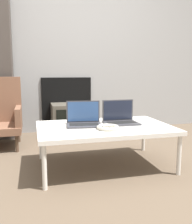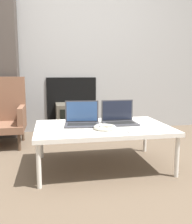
{
  "view_description": "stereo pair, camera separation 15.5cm",
  "coord_description": "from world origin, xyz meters",
  "px_view_note": "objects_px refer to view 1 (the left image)",
  "views": [
    {
      "loc": [
        -0.62,
        -1.8,
        0.86
      ],
      "look_at": [
        0.0,
        0.63,
        0.46
      ],
      "focal_mm": 40.0,
      "sensor_mm": 36.0,
      "label": 1
    },
    {
      "loc": [
        -0.47,
        -1.84,
        0.86
      ],
      "look_at": [
        0.0,
        0.63,
        0.46
      ],
      "focal_mm": 40.0,
      "sensor_mm": 36.0,
      "label": 2
    }
  ],
  "objects_px": {
    "phone": "(134,130)",
    "tv": "(69,119)",
    "laptop_left": "(84,120)",
    "laptop_right": "(120,118)",
    "headphones": "(108,127)"
  },
  "relations": [
    {
      "from": "phone",
      "to": "tv",
      "type": "relative_size",
      "value": 0.28
    },
    {
      "from": "phone",
      "to": "tv",
      "type": "distance_m",
      "value": 1.59
    },
    {
      "from": "phone",
      "to": "tv",
      "type": "bearing_deg",
      "value": 101.57
    },
    {
      "from": "laptop_right",
      "to": "tv",
      "type": "xyz_separation_m",
      "value": [
        -0.31,
        1.22,
        -0.22
      ]
    },
    {
      "from": "laptop_left",
      "to": "phone",
      "type": "bearing_deg",
      "value": -35.37
    },
    {
      "from": "laptop_left",
      "to": "laptop_right",
      "type": "relative_size",
      "value": 1.07
    },
    {
      "from": "laptop_right",
      "to": "headphones",
      "type": "distance_m",
      "value": 0.28
    },
    {
      "from": "phone",
      "to": "headphones",
      "type": "bearing_deg",
      "value": 148.95
    },
    {
      "from": "laptop_left",
      "to": "headphones",
      "type": "bearing_deg",
      "value": -44.55
    },
    {
      "from": "laptop_left",
      "to": "tv",
      "type": "height_order",
      "value": "laptop_left"
    },
    {
      "from": "laptop_right",
      "to": "headphones",
      "type": "xyz_separation_m",
      "value": [
        -0.19,
        -0.21,
        -0.03
      ]
    },
    {
      "from": "headphones",
      "to": "phone",
      "type": "height_order",
      "value": "headphones"
    },
    {
      "from": "headphones",
      "to": "phone",
      "type": "distance_m",
      "value": 0.22
    },
    {
      "from": "tv",
      "to": "headphones",
      "type": "bearing_deg",
      "value": -84.92
    },
    {
      "from": "laptop_left",
      "to": "headphones",
      "type": "relative_size",
      "value": 1.75
    }
  ]
}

